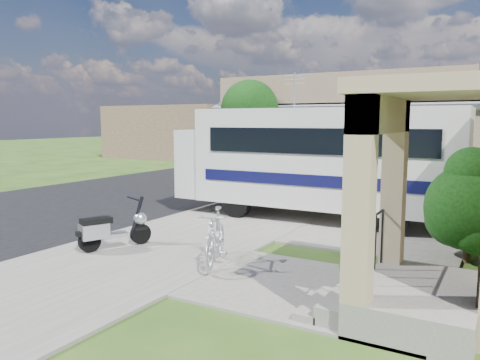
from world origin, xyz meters
The scene contains 18 objects.
ground centered at (0.00, 0.00, 0.00)m, with size 120.00×120.00×0.00m, color #1E3E10.
street_slab centered at (-7.50, 10.00, 0.01)m, with size 9.00×80.00×0.02m, color black.
sidewalk_slab centered at (-1.00, 10.00, 0.03)m, with size 4.00×80.00×0.06m, color #636059.
driveway_slab centered at (1.50, 4.50, 0.03)m, with size 7.00×6.00×0.05m, color #636059.
walk_slab centered at (3.00, -1.00, 0.03)m, with size 4.00×3.00×0.05m, color #636059.
warehouse centered at (0.00, 13.97, 1.99)m, with size 12.50×8.40×5.04m.
distant_bldg_far centered at (-17.00, 22.00, 2.00)m, with size 10.00×8.00×4.00m, color brown.
distant_bldg_near centered at (-15.00, 34.00, 1.60)m, with size 8.00×7.00×3.20m, color brown.
street_tree_a centered at (-3.70, 9.05, 3.25)m, with size 2.44×2.40×4.58m.
street_tree_b centered at (-3.70, 19.05, 3.39)m, with size 2.44×2.40×4.73m.
street_tree_c centered at (-3.70, 28.05, 3.10)m, with size 2.44×2.40×4.42m.
motorhome centered at (0.86, 4.65, 1.81)m, with size 8.30×2.86×4.22m.
shrub centered at (5.13, 2.15, 1.21)m, with size 1.93×1.84×2.36m.
scooter centered at (-1.82, -0.94, 0.49)m, with size 0.93×1.60×1.11m.
bicycle centered at (0.81, -0.73, 0.55)m, with size 0.52×1.83×1.10m, color #B8B9C1.
pickup_truck centered at (-6.04, 13.17, 0.79)m, with size 2.61×5.66×1.57m, color silver.
van centered at (-6.48, 20.30, 0.84)m, with size 2.36×5.81×1.69m, color silver.
garden_hose centered at (3.35, -0.10, 0.10)m, with size 0.45×0.45×0.20m, color #166E2F.
Camera 1 is at (5.72, -8.24, 2.87)m, focal length 35.00 mm.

